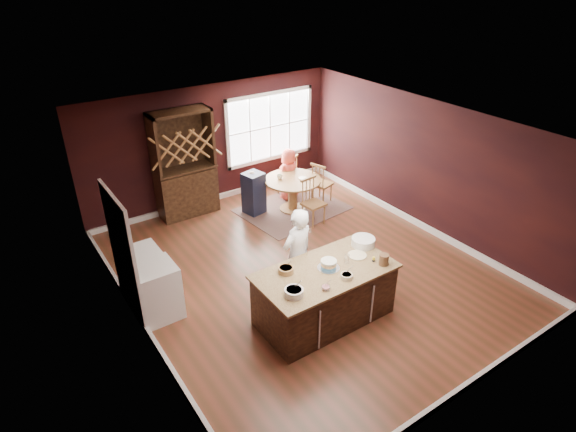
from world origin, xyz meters
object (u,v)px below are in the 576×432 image
(chair_east, at_px, (322,182))
(high_chair, at_px, (254,192))
(washer, at_px, (157,291))
(toddler, at_px, (255,179))
(chair_south, at_px, (314,202))
(chair_north, at_px, (287,174))
(dining_table, at_px, (293,188))
(layer_cake, at_px, (329,264))
(kitchen_island, at_px, (324,296))
(baker, at_px, (297,255))
(seated_woman, at_px, (289,174))
(hutch, at_px, (184,164))
(dryer, at_px, (143,273))

(chair_east, distance_m, high_chair, 1.63)
(washer, bearing_deg, toddler, 34.66)
(chair_south, xyz_separation_m, toddler, (-0.75, 1.13, 0.30))
(chair_east, bearing_deg, washer, 92.96)
(chair_north, xyz_separation_m, toddler, (-1.13, -0.43, 0.32))
(chair_east, distance_m, chair_south, 1.06)
(dining_table, bearing_deg, layer_cake, -116.33)
(dining_table, height_order, high_chair, high_chair)
(chair_north, bearing_deg, toddler, -5.60)
(chair_east, distance_m, chair_north, 0.93)
(chair_north, relative_size, toddler, 3.76)
(kitchen_island, height_order, baker, baker)
(chair_east, bearing_deg, seated_woman, 24.39)
(chair_east, relative_size, high_chair, 1.01)
(chair_north, relative_size, hutch, 0.42)
(high_chair, distance_m, washer, 3.72)
(high_chair, bearing_deg, layer_cake, -115.05)
(baker, height_order, high_chair, baker)
(dining_table, bearing_deg, seated_woman, 64.00)
(seated_woman, bearing_deg, high_chair, -3.36)
(seated_woman, bearing_deg, washer, 17.27)
(toddler, bearing_deg, high_chair, 154.65)
(chair_east, distance_m, dryer, 4.74)
(chair_south, relative_size, hutch, 0.44)
(high_chair, bearing_deg, chair_east, -27.07)
(baker, distance_m, toddler, 3.12)
(chair_south, bearing_deg, chair_north, 70.37)
(dining_table, distance_m, seated_woman, 0.60)
(hutch, bearing_deg, layer_cake, -85.21)
(chair_north, xyz_separation_m, high_chair, (-1.17, -0.41, 0.01))
(washer, bearing_deg, dining_table, 24.91)
(washer, bearing_deg, chair_south, 14.66)
(chair_south, relative_size, seated_woman, 0.84)
(dining_table, xyz_separation_m, layer_cake, (-1.63, -3.30, 0.46))
(kitchen_island, relative_size, layer_cake, 6.25)
(dryer, bearing_deg, dining_table, 16.54)
(hutch, bearing_deg, seated_woman, -15.60)
(chair_south, distance_m, seated_woman, 1.34)
(dining_table, relative_size, toddler, 4.84)
(chair_south, height_order, high_chair, chair_south)
(chair_south, xyz_separation_m, washer, (-3.83, -1.00, -0.05))
(dining_table, relative_size, baker, 0.76)
(layer_cake, relative_size, seated_woman, 0.28)
(hutch, relative_size, washer, 2.53)
(baker, bearing_deg, chair_south, -141.94)
(kitchen_island, relative_size, hutch, 0.91)
(layer_cake, height_order, hutch, hutch)
(chair_south, height_order, washer, chair_south)
(seated_woman, xyz_separation_m, hutch, (-2.27, 0.63, 0.56))
(dining_table, bearing_deg, hutch, 149.89)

